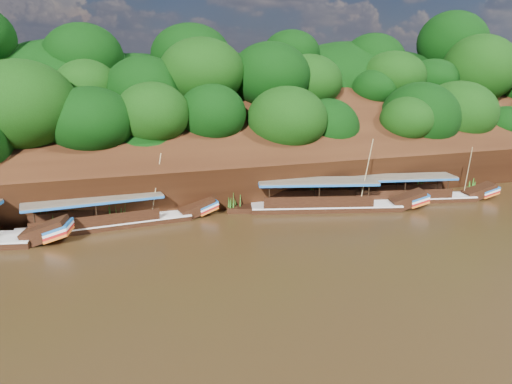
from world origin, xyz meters
TOP-DOWN VIEW (x-y plane):
  - ground at (0.00, 0.00)m, footprint 160.00×160.00m
  - riverbank at (-0.01, 22.73)m, footprint 120.00×30.06m
  - boat_0 at (10.39, 7.15)m, footprint 13.73×4.70m
  - boat_1 at (2.59, 7.10)m, footprint 14.17×5.79m
  - boat_2 at (-14.22, 8.56)m, footprint 14.36×3.14m
  - reeds at (-2.87, 9.55)m, footprint 48.03×2.37m

SIDE VIEW (x-z plane):
  - ground at x=0.00m, z-range 0.00..0.00m
  - boat_0 at x=10.39m, z-range -2.09..3.09m
  - boat_2 at x=-14.22m, z-range -2.22..3.24m
  - boat_1 at x=2.59m, z-range -2.58..3.69m
  - reeds at x=-2.87m, z-range -0.11..1.91m
  - riverbank at x=-0.01m, z-range -7.81..11.59m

